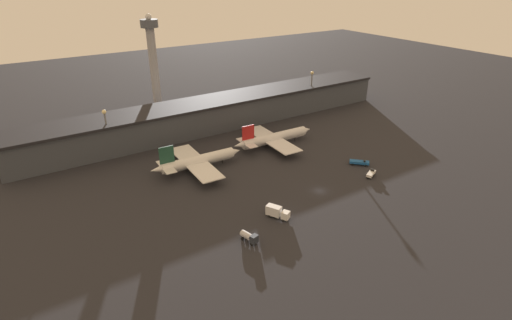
# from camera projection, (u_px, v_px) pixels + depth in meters

# --- Properties ---
(ground) EXTENTS (600.00, 600.00, 0.00)m
(ground) POSITION_uv_depth(u_px,v_px,m) (320.00, 191.00, 142.69)
(ground) COLOR #26262B
(terminal_building) EXTENTS (190.62, 21.29, 14.24)m
(terminal_building) POSITION_uv_depth(u_px,v_px,m) (218.00, 113.00, 197.76)
(terminal_building) COLOR #3D424C
(terminal_building) RESTS_ON ground
(airplane_0) EXTENTS (38.08, 35.24, 12.58)m
(airplane_0) POSITION_uv_depth(u_px,v_px,m) (197.00, 161.00, 156.37)
(airplane_0) COLOR white
(airplane_0) RESTS_ON ground
(airplane_1) EXTENTS (40.66, 34.55, 12.15)m
(airplane_1) POSITION_uv_depth(u_px,v_px,m) (274.00, 138.00, 177.48)
(airplane_1) COLOR silver
(airplane_1) RESTS_ON ground
(service_vehicle_0) EXTENTS (5.79, 7.93, 3.90)m
(service_vehicle_0) POSITION_uv_depth(u_px,v_px,m) (277.00, 212.00, 126.62)
(service_vehicle_0) COLOR white
(service_vehicle_0) RESTS_ON ground
(service_vehicle_1) EXTENTS (3.45, 6.02, 3.07)m
(service_vehicle_1) POSITION_uv_depth(u_px,v_px,m) (249.00, 237.00, 115.65)
(service_vehicle_1) COLOR #282D38
(service_vehicle_1) RESTS_ON ground
(service_vehicle_2) EXTENTS (7.24, 7.32, 2.49)m
(service_vehicle_2) POSITION_uv_depth(u_px,v_px,m) (360.00, 162.00, 161.07)
(service_vehicle_2) COLOR #195199
(service_vehicle_2) RESTS_ON ground
(service_vehicle_3) EXTENTS (5.95, 4.22, 2.57)m
(service_vehicle_3) POSITION_uv_depth(u_px,v_px,m) (371.00, 174.00, 152.14)
(service_vehicle_3) COLOR white
(service_vehicle_3) RESTS_ON ground
(lamp_post_0) EXTENTS (1.80, 1.80, 20.43)m
(lamp_post_0) POSITION_uv_depth(u_px,v_px,m) (107.00, 126.00, 163.70)
(lamp_post_0) COLOR slate
(lamp_post_0) RESTS_ON ground
(lamp_post_1) EXTENTS (1.80, 1.80, 22.08)m
(lamp_post_1) POSITION_uv_depth(u_px,v_px,m) (311.00, 86.00, 216.47)
(lamp_post_1) COLOR slate
(lamp_post_1) RESTS_ON ground
(control_tower) EXTENTS (9.00, 9.00, 51.13)m
(control_tower) POSITION_uv_depth(u_px,v_px,m) (153.00, 57.00, 211.09)
(control_tower) COLOR #99999E
(control_tower) RESTS_ON ground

